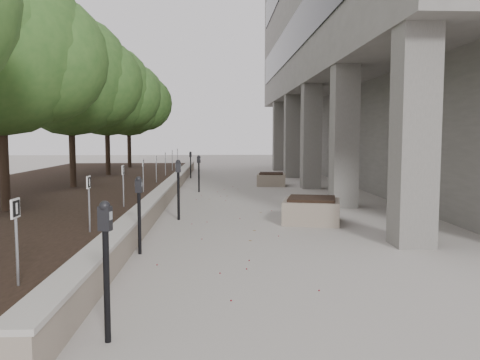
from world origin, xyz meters
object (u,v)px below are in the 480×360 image
object	(u,v)px
parking_meter_1	(106,272)
parking_meter_2	(139,215)
parking_meter_3	(178,190)
planter_front	(312,210)
crabapple_tree_4	(107,110)
parking_meter_4	(199,174)
crabapple_tree_3	(71,101)
crabapple_tree_5	(129,115)
parking_meter_5	(191,165)
planter_back	(271,179)
crabapple_tree_2	(1,84)

from	to	relation	value
parking_meter_1	parking_meter_2	distance (m)	3.65
parking_meter_3	planter_front	world-z (taller)	parking_meter_3
crabapple_tree_4	parking_meter_2	xyz separation A→B (m)	(3.28, -12.46, -2.45)
planter_front	crabapple_tree_4	bearing A→B (deg)	125.58
parking_meter_3	planter_front	bearing A→B (deg)	-17.77
parking_meter_3	parking_meter_4	bearing A→B (deg)	78.95
crabapple_tree_4	crabapple_tree_3	bearing A→B (deg)	-90.00
parking_meter_4	planter_front	world-z (taller)	parking_meter_4
crabapple_tree_5	parking_meter_1	bearing A→B (deg)	-80.47
parking_meter_1	planter_front	distance (m)	7.36
crabapple_tree_3	parking_meter_4	xyz separation A→B (m)	(3.93, 1.85, -2.45)
parking_meter_2	parking_meter_3	size ratio (longest dim) A/B	0.92
parking_meter_4	parking_meter_2	bearing A→B (deg)	-75.94
parking_meter_5	crabapple_tree_4	bearing A→B (deg)	-134.87
parking_meter_1	parking_meter_4	xyz separation A→B (m)	(0.39, 12.95, -0.03)
parking_meter_5	parking_meter_1	bearing A→B (deg)	-83.45
crabapple_tree_4	parking_meter_5	size ratio (longest dim) A/B	4.21
parking_meter_5	planter_back	bearing A→B (deg)	-40.30
planter_front	planter_back	world-z (taller)	planter_front
crabapple_tree_5	parking_meter_2	world-z (taller)	crabapple_tree_5
planter_back	crabapple_tree_2	bearing A→B (deg)	-126.77
parking_meter_1	crabapple_tree_4	bearing A→B (deg)	116.12
crabapple_tree_3	parking_meter_5	size ratio (longest dim) A/B	4.21
parking_meter_2	planter_front	world-z (taller)	parking_meter_2
crabapple_tree_3	planter_back	distance (m)	8.42
parking_meter_1	parking_meter_4	distance (m)	12.96
crabapple_tree_4	parking_meter_2	size ratio (longest dim) A/B	4.05
crabapple_tree_3	crabapple_tree_2	bearing A→B (deg)	-90.00
parking_meter_4	parking_meter_1	bearing A→B (deg)	-73.67
parking_meter_1	parking_meter_3	size ratio (longest dim) A/B	0.96
parking_meter_5	planter_front	size ratio (longest dim) A/B	1.01
crabapple_tree_4	parking_meter_1	bearing A→B (deg)	-77.59
parking_meter_5	planter_back	size ratio (longest dim) A/B	1.14
crabapple_tree_5	parking_meter_1	xyz separation A→B (m)	(3.54, -21.10, -2.42)
parking_meter_2	parking_meter_5	world-z (taller)	parking_meter_2
crabapple_tree_4	parking_meter_3	world-z (taller)	crabapple_tree_4
parking_meter_3	parking_meter_4	world-z (taller)	parking_meter_3
parking_meter_1	planter_back	size ratio (longest dim) A/B	1.24
crabapple_tree_2	planter_front	bearing A→B (deg)	4.03
crabapple_tree_3	parking_meter_5	xyz separation A→B (m)	(3.30, 7.70, -2.47)
crabapple_tree_4	parking_meter_5	distance (m)	4.93
crabapple_tree_2	parking_meter_3	distance (m)	4.49
crabapple_tree_3	crabapple_tree_5	size ratio (longest dim) A/B	1.00
parking_meter_2	planter_back	world-z (taller)	parking_meter_2
crabapple_tree_5	parking_meter_3	xyz separation A→B (m)	(3.67, -14.01, -2.39)
parking_meter_2	parking_meter_5	xyz separation A→B (m)	(0.02, 15.16, -0.03)
planter_back	parking_meter_3	bearing A→B (deg)	-111.08
crabapple_tree_2	parking_meter_4	xyz separation A→B (m)	(3.93, 6.85, -2.45)
planter_back	parking_meter_4	bearing A→B (deg)	-142.06
parking_meter_5	parking_meter_2	bearing A→B (deg)	-84.27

